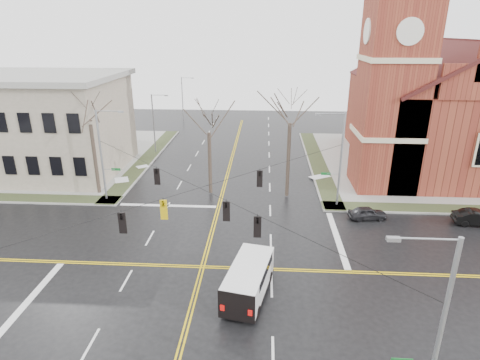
# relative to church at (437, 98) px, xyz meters

# --- Properties ---
(ground) EXTENTS (120.00, 120.00, 0.00)m
(ground) POSITION_rel_church_xyz_m (-24.76, -24.78, -8.43)
(ground) COLOR black
(ground) RESTS_ON ground
(sidewalks) EXTENTS (80.00, 80.00, 0.17)m
(sidewalks) POSITION_rel_church_xyz_m (-24.76, -24.78, -8.36)
(sidewalks) COLOR gray
(sidewalks) RESTS_ON ground
(road_markings) EXTENTS (100.00, 100.00, 0.01)m
(road_markings) POSITION_rel_church_xyz_m (-24.76, -24.78, -8.43)
(road_markings) COLOR gold
(road_markings) RESTS_ON ground
(church) EXTENTS (24.28, 27.48, 27.50)m
(church) POSITION_rel_church_xyz_m (0.00, 0.00, 0.00)
(church) COLOR maroon
(church) RESTS_ON ground
(civic_building_a) EXTENTS (18.00, 14.00, 11.00)m
(civic_building_a) POSITION_rel_church_xyz_m (-46.76, -4.78, -2.93)
(civic_building_a) COLOR gray
(civic_building_a) RESTS_ON ground
(signal_pole_ne) EXTENTS (2.75, 0.22, 9.00)m
(signal_pole_ne) POSITION_rel_church_xyz_m (-13.44, -13.28, -3.48)
(signal_pole_ne) COLOR gray
(signal_pole_ne) RESTS_ON ground
(signal_pole_nw) EXTENTS (2.75, 0.22, 9.00)m
(signal_pole_nw) POSITION_rel_church_xyz_m (-36.09, -13.28, -3.48)
(signal_pole_nw) COLOR gray
(signal_pole_nw) RESTS_ON ground
(signal_pole_se) EXTENTS (2.75, 0.22, 9.00)m
(signal_pole_se) POSITION_rel_church_xyz_m (-13.44, -36.28, -3.48)
(signal_pole_se) COLOR gray
(signal_pole_se) RESTS_ON ground
(span_wires) EXTENTS (23.02, 23.02, 0.03)m
(span_wires) POSITION_rel_church_xyz_m (-24.76, -24.78, -2.23)
(span_wires) COLOR black
(span_wires) RESTS_ON ground
(traffic_signals) EXTENTS (8.21, 8.26, 1.30)m
(traffic_signals) POSITION_rel_church_xyz_m (-24.76, -25.45, -2.98)
(traffic_signals) COLOR black
(traffic_signals) RESTS_ON ground
(streetlight_north_a) EXTENTS (2.30, 0.20, 8.00)m
(streetlight_north_a) POSITION_rel_church_xyz_m (-35.42, 3.22, -3.97)
(streetlight_north_a) COLOR gray
(streetlight_north_a) RESTS_ON ground
(streetlight_north_b) EXTENTS (2.30, 0.20, 8.00)m
(streetlight_north_b) POSITION_rel_church_xyz_m (-35.42, 23.22, -3.97)
(streetlight_north_b) COLOR gray
(streetlight_north_b) RESTS_ON ground
(cargo_van) EXTENTS (3.36, 6.07, 2.19)m
(cargo_van) POSITION_rel_church_xyz_m (-21.24, -27.70, -7.14)
(cargo_van) COLOR white
(cargo_van) RESTS_ON ground
(parked_car_a) EXTENTS (3.56, 1.81, 1.16)m
(parked_car_a) POSITION_rel_church_xyz_m (-10.99, -16.03, -7.85)
(parked_car_a) COLOR black
(parked_car_a) RESTS_ON ground
(parked_car_b) EXTENTS (4.17, 1.71, 1.34)m
(parked_car_b) POSITION_rel_church_xyz_m (-1.59, -16.62, -7.76)
(parked_car_b) COLOR black
(parked_car_b) RESTS_ON ground
(tree_nw_far) EXTENTS (4.00, 4.00, 10.79)m
(tree_nw_far) POSITION_rel_church_xyz_m (-37.65, -11.68, -0.62)
(tree_nw_far) COLOR #352B22
(tree_nw_far) RESTS_ON ground
(tree_nw_near) EXTENTS (4.00, 4.00, 9.64)m
(tree_nw_near) POSITION_rel_church_xyz_m (-25.96, -11.09, -1.43)
(tree_nw_near) COLOR #352B22
(tree_nw_near) RESTS_ON ground
(tree_ne) EXTENTS (4.00, 4.00, 11.33)m
(tree_ne) POSITION_rel_church_xyz_m (-18.05, -11.32, -0.23)
(tree_ne) COLOR #352B22
(tree_ne) RESTS_ON ground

